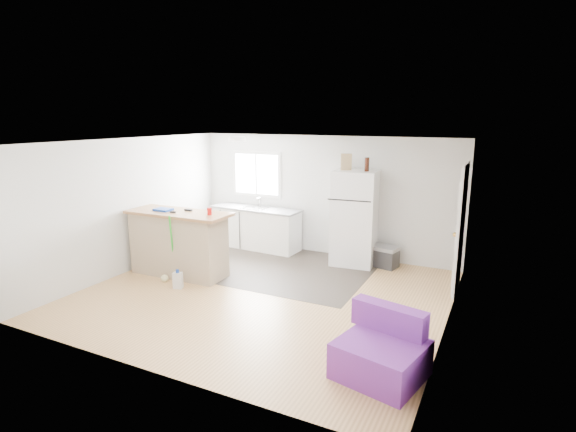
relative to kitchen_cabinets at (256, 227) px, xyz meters
The scene contains 19 objects.
room 2.71m from the kitchen_cabinets, 57.30° to the right, with size 5.51×5.01×2.41m.
vinyl_zone 1.25m from the kitchen_cabinets, 54.09° to the right, with size 4.05×2.50×0.00m, color #332C26.
window 1.15m from the kitchen_cabinets, 115.79° to the left, with size 1.18×0.06×0.98m.
interior_door 4.22m from the kitchen_cabinets, ahead, with size 0.11×0.92×2.10m.
ceiling_fixture 2.17m from the kitchen_cabinets, 78.14° to the right, with size 0.30×0.30×0.07m, color white.
kitchen_cabinets is the anchor object (origin of this frame).
peninsula 2.09m from the kitchen_cabinets, 100.63° to the right, with size 1.88×0.76×1.15m.
refrigerator 2.25m from the kitchen_cabinets, ahead, with size 0.86×0.83×1.79m.
cooler 2.79m from the kitchen_cabinets, ahead, with size 0.59×0.46×0.40m.
purple_seat 5.16m from the kitchen_cabinets, 44.45° to the right, with size 1.02×0.99×0.71m.
cleaner_jug 2.62m from the kitchen_cabinets, 89.43° to the right, with size 0.17×0.14×0.32m.
mop 2.47m from the kitchen_cabinets, 98.10° to the right, with size 0.27×0.32×1.19m.
red_cup 2.18m from the kitchen_cabinets, 81.98° to the right, with size 0.08×0.08×0.12m, color red.
blue_tray 2.31m from the kitchen_cabinets, 107.49° to the right, with size 0.30×0.22×0.04m, color #1240B0.
tool_a 2.06m from the kitchen_cabinets, 97.36° to the right, with size 0.14×0.05×0.03m, color black.
tool_b 2.31m from the kitchen_cabinets, 100.08° to the right, with size 0.10×0.04×0.03m, color black.
cardboard_box 2.51m from the kitchen_cabinets, ahead, with size 0.20×0.10×0.30m, color tan.
bottle_left 2.83m from the kitchen_cabinets, ahead, with size 0.07×0.07×0.25m, color #341309.
bottle_right 2.83m from the kitchen_cabinets, ahead, with size 0.07×0.07×0.25m, color #341309.
Camera 1 is at (3.32, -5.85, 2.77)m, focal length 28.00 mm.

